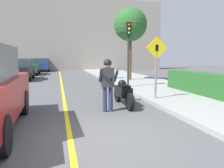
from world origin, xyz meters
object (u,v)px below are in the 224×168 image
object	(u,v)px
motorcycle	(123,92)
traffic_light	(129,42)
parked_car_blue	(42,65)
parked_car_black	(20,69)
parked_car_green	(30,66)
crossing_sign	(156,61)
street_tree	(130,25)
person_biker	(108,80)

from	to	relation	value
motorcycle	traffic_light	xyz separation A→B (m)	(1.52, 4.03, 2.14)
traffic_light	parked_car_blue	xyz separation A→B (m)	(-5.82, 17.71, -1.78)
traffic_light	parked_car_black	distance (m)	9.78
motorcycle	parked_car_black	bearing A→B (deg)	115.74
parked_car_green	motorcycle	bearing A→B (deg)	-72.49
crossing_sign	traffic_light	distance (m)	3.79
motorcycle	parked_car_blue	xyz separation A→B (m)	(-4.29, 21.75, 0.35)
parked_car_black	parked_car_blue	xyz separation A→B (m)	(0.95, 10.88, 0.00)
motorcycle	parked_car_green	world-z (taller)	parked_car_green
street_tree	parked_car_blue	xyz separation A→B (m)	(-7.13, 14.11, -3.26)
motorcycle	crossing_sign	bearing A→B (deg)	14.09
person_biker	parked_car_black	world-z (taller)	person_biker
parked_car_blue	crossing_sign	bearing A→B (deg)	-74.86
motorcycle	street_tree	xyz separation A→B (m)	(2.84, 7.63, 3.61)
parked_car_black	crossing_sign	bearing A→B (deg)	-57.33
person_biker	parked_car_black	distance (m)	12.46
parked_car_blue	motorcycle	bearing A→B (deg)	-78.84
crossing_sign	motorcycle	bearing A→B (deg)	-165.91
street_tree	motorcycle	bearing A→B (deg)	-110.39
parked_car_black	parked_car_green	xyz separation A→B (m)	(0.08, 5.50, 0.00)
street_tree	parked_car_green	distance (m)	12.28
motorcycle	street_tree	distance (m)	8.91
street_tree	parked_car_blue	size ratio (longest dim) A/B	1.24
parked_car_black	parked_car_blue	bearing A→B (deg)	85.01
parked_car_black	parked_car_green	world-z (taller)	same
parked_car_green	parked_car_black	bearing A→B (deg)	-90.81
crossing_sign	parked_car_green	bearing A→B (deg)	112.59
parked_car_black	person_biker	bearing A→B (deg)	-68.92
crossing_sign	parked_car_black	world-z (taller)	crossing_sign
street_tree	parked_car_black	distance (m)	9.29
motorcycle	traffic_light	bearing A→B (deg)	69.29
person_biker	parked_car_black	size ratio (longest dim) A/B	0.42
parked_car_green	parked_car_blue	world-z (taller)	same
crossing_sign	parked_car_green	distance (m)	17.34
street_tree	parked_car_blue	distance (m)	16.14
parked_car_green	parked_car_blue	xyz separation A→B (m)	(0.87, 5.38, 0.00)
motorcycle	person_biker	xyz separation A→B (m)	(-0.76, -0.76, 0.57)
traffic_light	parked_car_black	world-z (taller)	traffic_light
traffic_light	motorcycle	bearing A→B (deg)	-110.71
motorcycle	traffic_light	distance (m)	4.81
motorcycle	person_biker	world-z (taller)	person_biker
person_biker	parked_car_black	xyz separation A→B (m)	(-4.48, 11.62, -0.22)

